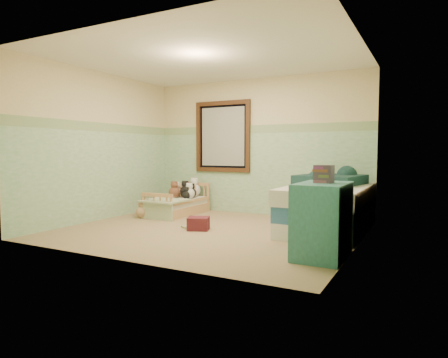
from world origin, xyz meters
The scene contains 33 objects.
floor centered at (0.00, 0.00, -0.01)m, with size 4.20×3.60×0.02m, color gray.
ceiling centered at (0.00, 0.00, 2.51)m, with size 4.20×3.60×0.02m, color silver.
wall_back centered at (0.00, 1.80, 1.25)m, with size 4.20×0.04×2.50m, color #D3C18B.
wall_front centered at (0.00, -1.80, 1.25)m, with size 4.20×0.04×2.50m, color #D3C18B.
wall_left centered at (-2.10, 0.00, 1.25)m, with size 0.04×3.60×2.50m, color #D3C18B.
wall_right centered at (2.10, 0.00, 1.25)m, with size 0.04×3.60×2.50m, color #D3C18B.
wainscot_mint centered at (0.00, 1.79, 0.75)m, with size 4.20×0.01×1.50m, color #79AE7A.
border_strip centered at (0.00, 1.79, 1.57)m, with size 4.20×0.01×0.15m, color #4B774E.
window_frame centered at (-0.70, 1.76, 1.45)m, with size 1.16×0.06×1.36m, color black.
window_blinds centered at (-0.70, 1.77, 1.45)m, with size 0.92×0.01×1.12m, color beige.
toddler_bed_frame centered at (-1.26, 1.05, 0.08)m, with size 0.65×1.30×0.17m, color #C47D50.
toddler_mattress centered at (-1.26, 1.05, 0.23)m, with size 0.59×1.24×0.12m, color silver.
patchwork_quilt centered at (-1.26, 0.65, 0.30)m, with size 0.70×0.65×0.03m, color #6B91AE.
plush_bed_brown centered at (-1.41, 1.55, 0.39)m, with size 0.20×0.20×0.20m, color brown.
plush_bed_white centered at (-1.21, 1.55, 0.41)m, with size 0.24×0.24×0.24m, color white.
plush_bed_tan centered at (-1.36, 1.33, 0.38)m, with size 0.18×0.18×0.18m, color tan.
plush_bed_dark centered at (-1.13, 1.33, 0.38)m, with size 0.19×0.19×0.19m, color black.
plush_floor_cream centered at (-1.58, 0.88, 0.13)m, with size 0.25×0.25×0.25m, color beige.
plush_floor_tan centered at (-1.58, 0.41, 0.11)m, with size 0.22×0.22×0.22m, color tan.
twin_bed_frame centered at (1.55, 0.90, 0.11)m, with size 1.04×2.08×0.22m, color silver.
twin_boxspring centered at (1.55, 0.90, 0.33)m, with size 1.04×2.08×0.22m, color #205580.
twin_mattress centered at (1.55, 0.90, 0.55)m, with size 1.08×2.12×0.22m, color silver.
teal_blanket centered at (1.50, 1.20, 0.73)m, with size 0.88×0.94×0.14m, color #10272A.
dresser centered at (1.83, -0.65, 0.41)m, with size 0.51×0.82×0.82m, color #346768.
book_stack centered at (1.83, -0.62, 0.92)m, with size 0.20×0.15×0.20m, color #502B29.
red_pillow centered at (-0.16, -0.02, 0.10)m, with size 0.31×0.27×0.19m, color maroon.
floor_book centered at (-0.33, 0.04, 0.01)m, with size 0.26×0.20×0.02m, color yellow.
extra_plush_0 centered at (-1.47, 1.30, 0.39)m, with size 0.20×0.20×0.20m, color white.
extra_plush_1 centered at (-1.41, 1.15, 0.39)m, with size 0.21×0.21×0.21m, color brown.
extra_plush_2 centered at (-1.29, 1.34, 0.39)m, with size 0.22×0.22×0.22m, color black.
extra_plush_3 centered at (-1.09, 1.18, 0.39)m, with size 0.20×0.20×0.20m, color white.
extra_plush_4 centered at (-1.11, 1.11, 0.36)m, with size 0.15×0.15×0.15m, color black.
extra_plush_5 centered at (-1.14, 1.38, 0.38)m, with size 0.18×0.18×0.18m, color beige.
Camera 1 is at (2.87, -4.93, 1.16)m, focal length 31.47 mm.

